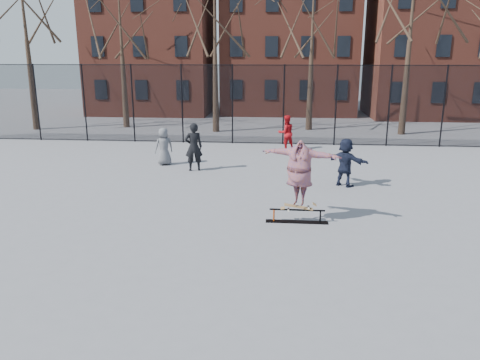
# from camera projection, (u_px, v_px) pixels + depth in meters

# --- Properties ---
(ground) EXTENTS (100.00, 100.00, 0.00)m
(ground) POSITION_uv_depth(u_px,v_px,m) (232.00, 240.00, 11.66)
(ground) COLOR slate
(skate_rail) EXTENTS (1.71, 0.26, 0.38)m
(skate_rail) POSITION_uv_depth(u_px,v_px,m) (297.00, 217.00, 12.84)
(skate_rail) COLOR black
(skate_rail) RESTS_ON ground
(skateboard) EXTENTS (0.85, 0.20, 0.10)m
(skateboard) POSITION_uv_depth(u_px,v_px,m) (298.00, 207.00, 12.77)
(skateboard) COLOR olive
(skateboard) RESTS_ON skate_rail
(skater) EXTENTS (2.27, 1.24, 1.78)m
(skater) POSITION_uv_depth(u_px,v_px,m) (300.00, 174.00, 12.52)
(skater) COLOR #7D3C96
(skater) RESTS_ON skateboard
(bystander_grey) EXTENTS (0.90, 0.80, 1.55)m
(bystander_grey) POSITION_uv_depth(u_px,v_px,m) (164.00, 146.00, 19.38)
(bystander_grey) COLOR #5D5D62
(bystander_grey) RESTS_ON ground
(bystander_black) EXTENTS (0.79, 0.63, 1.89)m
(bystander_black) POSITION_uv_depth(u_px,v_px,m) (194.00, 147.00, 18.37)
(bystander_black) COLOR black
(bystander_black) RESTS_ON ground
(bystander_red) EXTENTS (1.00, 0.92, 1.68)m
(bystander_red) POSITION_uv_depth(u_px,v_px,m) (286.00, 133.00, 22.38)
(bystander_red) COLOR #B71016
(bystander_red) RESTS_ON ground
(bystander_navy) EXTENTS (1.56, 1.34, 1.70)m
(bystander_navy) POSITION_uv_depth(u_px,v_px,m) (345.00, 162.00, 16.21)
(bystander_navy) COLOR #181D31
(bystander_navy) RESTS_ON ground
(fence) EXTENTS (34.03, 0.07, 4.00)m
(fence) POSITION_uv_depth(u_px,v_px,m) (260.00, 104.00, 23.63)
(fence) COLOR black
(fence) RESTS_ON ground
(tree_row) EXTENTS (33.66, 7.46, 10.67)m
(tree_row) POSITION_uv_depth(u_px,v_px,m) (260.00, 1.00, 26.26)
(tree_row) COLOR black
(tree_row) RESTS_ON ground
(rowhouses) EXTENTS (29.00, 7.00, 13.00)m
(rowhouses) POSITION_uv_depth(u_px,v_px,m) (279.00, 32.00, 35.02)
(rowhouses) COLOR brown
(rowhouses) RESTS_ON ground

